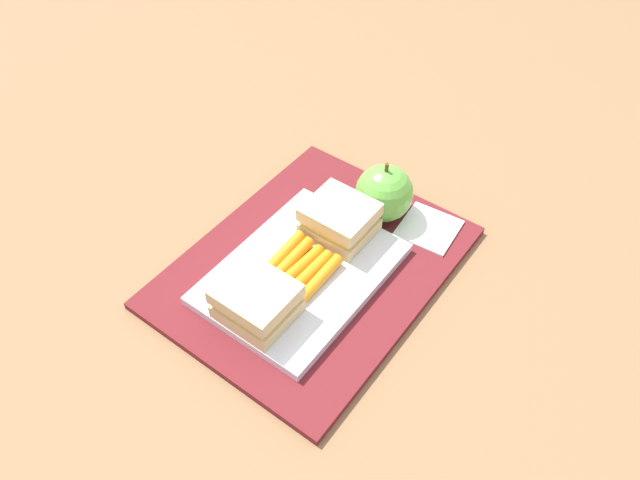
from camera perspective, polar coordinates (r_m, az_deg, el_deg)
The scene contains 8 objects.
ground_plane at distance 0.77m, azimuth -0.56°, elevation -2.68°, with size 2.40×2.40×0.00m, color olive.
lunchbag_mat at distance 0.76m, azimuth -0.56°, elevation -2.44°, with size 0.36×0.28×0.01m, color maroon.
food_tray at distance 0.74m, azimuth -1.74°, elevation -3.07°, with size 0.23×0.17×0.01m, color white.
sandwich_half_left at distance 0.68m, azimuth -5.83°, elevation -5.60°, with size 0.07×0.08×0.04m.
sandwich_half_right at distance 0.76m, azimuth 1.82°, elevation 1.90°, with size 0.07×0.08×0.04m.
carrot_sticks_bundle at distance 0.73m, azimuth -1.80°, elevation -2.44°, with size 0.08×0.07×0.02m.
apple at distance 0.80m, azimuth 5.90°, elevation 4.31°, with size 0.07×0.07×0.09m.
paper_napkin at distance 0.81m, azimuth 9.94°, elevation 1.07°, with size 0.07×0.07×0.00m, color white.
Camera 1 is at (-0.39, -0.30, 0.59)m, focal length 34.87 mm.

